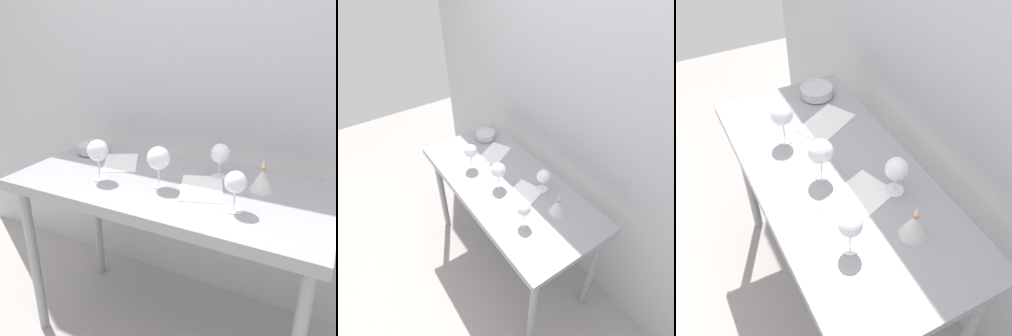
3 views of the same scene
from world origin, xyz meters
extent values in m
plane|color=#9F9A94|center=(0.00, 0.00, 0.00)|extent=(6.00, 6.00, 0.00)
cube|color=#B3B3B8|center=(0.00, 0.49, 1.30)|extent=(3.80, 0.04, 2.60)
cube|color=#929298|center=(0.00, 0.00, 0.88)|extent=(1.40, 0.64, 0.04)
cube|color=#929298|center=(0.00, -0.33, 0.88)|extent=(1.40, 0.01, 0.05)
cylinder|color=#929298|center=(-0.64, -0.26, 0.43)|extent=(0.05, 0.05, 0.86)
cylinder|color=#929298|center=(-0.64, 0.26, 0.43)|extent=(0.05, 0.05, 0.86)
cylinder|color=#929298|center=(0.64, 0.26, 0.43)|extent=(0.05, 0.05, 0.86)
cylinder|color=white|center=(-0.29, -0.12, 0.90)|extent=(0.07, 0.07, 0.00)
cylinder|color=white|center=(-0.29, -0.12, 0.95)|extent=(0.01, 0.01, 0.09)
sphere|color=white|center=(-0.29, -0.12, 1.04)|extent=(0.09, 0.09, 0.09)
cylinder|color=maroon|center=(-0.29, -0.12, 1.02)|extent=(0.07, 0.07, 0.02)
cylinder|color=white|center=(0.18, 0.15, 0.90)|extent=(0.07, 0.07, 0.00)
cylinder|color=white|center=(0.18, 0.15, 0.94)|extent=(0.01, 0.01, 0.07)
sphere|color=white|center=(0.18, 0.15, 1.01)|extent=(0.09, 0.09, 0.09)
cylinder|color=maroon|center=(0.18, 0.15, 1.00)|extent=(0.06, 0.06, 0.03)
cylinder|color=white|center=(0.34, -0.12, 0.90)|extent=(0.07, 0.07, 0.00)
cylinder|color=white|center=(0.34, -0.12, 0.94)|extent=(0.01, 0.01, 0.08)
sphere|color=white|center=(0.34, -0.12, 1.02)|extent=(0.08, 0.08, 0.08)
cylinder|color=#5C0A22|center=(0.34, -0.12, 1.00)|extent=(0.06, 0.06, 0.02)
cylinder|color=white|center=(-0.02, -0.07, 0.90)|extent=(0.06, 0.06, 0.00)
cylinder|color=white|center=(-0.02, -0.07, 0.95)|extent=(0.01, 0.01, 0.08)
sphere|color=white|center=(-0.02, -0.07, 1.03)|extent=(0.10, 0.10, 0.10)
cylinder|color=maroon|center=(-0.02, -0.07, 1.01)|extent=(0.07, 0.07, 0.02)
cube|color=white|center=(-0.32, 0.10, 0.90)|extent=(0.26, 0.30, 0.00)
cube|color=white|center=(0.16, 0.00, 0.90)|extent=(0.26, 0.31, 0.00)
cylinder|color=#4C4C4C|center=(-0.54, 0.15, 0.90)|extent=(0.13, 0.13, 0.01)
cylinder|color=#B7B7BC|center=(-0.54, 0.15, 0.93)|extent=(0.16, 0.16, 0.04)
torus|color=#B7B7BC|center=(-0.54, 0.15, 0.95)|extent=(0.16, 0.16, 0.01)
cone|color=silver|center=(0.39, 0.10, 0.95)|extent=(0.10, 0.10, 0.09)
cylinder|color=#C17F4C|center=(0.39, 0.10, 1.00)|extent=(0.02, 0.02, 0.01)
cone|color=silver|center=(0.39, 0.10, 1.02)|extent=(0.02, 0.02, 0.03)
camera|label=1|loc=(0.66, -1.30, 1.56)|focal=38.30mm
camera|label=2|loc=(1.25, -0.87, 2.32)|focal=32.52mm
camera|label=3|loc=(1.04, -0.51, 2.04)|focal=42.98mm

